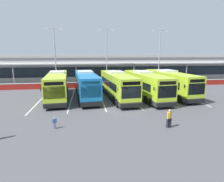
{
  "coord_description": "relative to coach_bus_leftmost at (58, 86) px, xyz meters",
  "views": [
    {
      "loc": [
        -4.21,
        -19.26,
        6.17
      ],
      "look_at": [
        -0.99,
        3.0,
        1.6
      ],
      "focal_mm": 29.02,
      "sensor_mm": 36.0,
      "label": 1
    }
  ],
  "objects": [
    {
      "name": "ground_plane",
      "position": [
        8.23,
        -6.78,
        -1.79
      ],
      "size": [
        200.0,
        200.0,
        0.0
      ],
      "primitive_type": "plane",
      "color": "#4C4C51"
    },
    {
      "name": "terminal_building",
      "position": [
        8.23,
        20.13,
        1.23
      ],
      "size": [
        70.0,
        13.0,
        6.0
      ],
      "color": "#B7B7B2",
      "rests_on": "ground"
    },
    {
      "name": "red_barrier_wall",
      "position": [
        8.23,
        7.72,
        -1.23
      ],
      "size": [
        60.0,
        0.4,
        1.1
      ],
      "color": "maroon",
      "rests_on": "ground"
    },
    {
      "name": "coach_bus_leftmost",
      "position": [
        0.0,
        0.0,
        0.0
      ],
      "size": [
        3.83,
        12.33,
        3.78
      ],
      "color": "#B7DB2D",
      "rests_on": "ground"
    },
    {
      "name": "coach_bus_left_centre",
      "position": [
        4.01,
        0.02,
        0.0
      ],
      "size": [
        3.83,
        12.33,
        3.78
      ],
      "color": "#1972B7",
      "rests_on": "ground"
    },
    {
      "name": "coach_bus_centre",
      "position": [
        8.4,
        -1.03,
        0.0
      ],
      "size": [
        3.83,
        12.33,
        3.78
      ],
      "color": "#B7DB2D",
      "rests_on": "ground"
    },
    {
      "name": "coach_bus_right_centre",
      "position": [
        12.44,
        -1.34,
        0.0
      ],
      "size": [
        3.83,
        12.33,
        3.78
      ],
      "color": "#B7DB2D",
      "rests_on": "ground"
    },
    {
      "name": "coach_bus_rightmost",
      "position": [
        16.67,
        -0.29,
        0.0
      ],
      "size": [
        3.83,
        12.33,
        3.78
      ],
      "color": "#B7DB2D",
      "rests_on": "ground"
    },
    {
      "name": "bay_stripe_far_west",
      "position": [
        -2.27,
        -0.78,
        -1.78
      ],
      "size": [
        0.14,
        13.0,
        0.01
      ],
      "primitive_type": "cube",
      "color": "silver",
      "rests_on": "ground"
    },
    {
      "name": "bay_stripe_west",
      "position": [
        1.93,
        -0.78,
        -1.78
      ],
      "size": [
        0.14,
        13.0,
        0.01
      ],
      "primitive_type": "cube",
      "color": "silver",
      "rests_on": "ground"
    },
    {
      "name": "bay_stripe_mid_west",
      "position": [
        6.13,
        -0.78,
        -1.78
      ],
      "size": [
        0.14,
        13.0,
        0.01
      ],
      "primitive_type": "cube",
      "color": "silver",
      "rests_on": "ground"
    },
    {
      "name": "bay_stripe_centre",
      "position": [
        10.33,
        -0.78,
        -1.78
      ],
      "size": [
        0.14,
        13.0,
        0.01
      ],
      "primitive_type": "cube",
      "color": "silver",
      "rests_on": "ground"
    },
    {
      "name": "bay_stripe_mid_east",
      "position": [
        14.53,
        -0.78,
        -1.78
      ],
      "size": [
        0.14,
        13.0,
        0.01
      ],
      "primitive_type": "cube",
      "color": "silver",
      "rests_on": "ground"
    },
    {
      "name": "bay_stripe_east",
      "position": [
        18.73,
        -0.78,
        -1.78
      ],
      "size": [
        0.14,
        13.0,
        0.01
      ],
      "primitive_type": "cube",
      "color": "silver",
      "rests_on": "ground"
    },
    {
      "name": "pedestrian_in_dark_coat",
      "position": [
        10.93,
        -12.28,
        -0.91
      ],
      "size": [
        0.51,
        0.36,
        1.62
      ],
      "color": "black",
      "rests_on": "ground"
    },
    {
      "name": "pedestrian_child",
      "position": [
        1.3,
        -11.12,
        -1.24
      ],
      "size": [
        0.33,
        0.18,
        1.0
      ],
      "color": "slate",
      "rests_on": "ground"
    },
    {
      "name": "lamp_post_west",
      "position": [
        -1.68,
        10.25,
        4.5
      ],
      "size": [
        3.24,
        0.28,
        11.0
      ],
      "color": "#9E9EA3",
      "rests_on": "ground"
    },
    {
      "name": "lamp_post_centre",
      "position": [
        8.21,
        10.43,
        4.5
      ],
      "size": [
        3.24,
        0.28,
        11.0
      ],
      "color": "#9E9EA3",
      "rests_on": "ground"
    },
    {
      "name": "lamp_post_east",
      "position": [
        19.03,
        9.95,
        4.5
      ],
      "size": [
        3.24,
        0.28,
        11.0
      ],
      "color": "#9E9EA3",
      "rests_on": "ground"
    }
  ]
}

